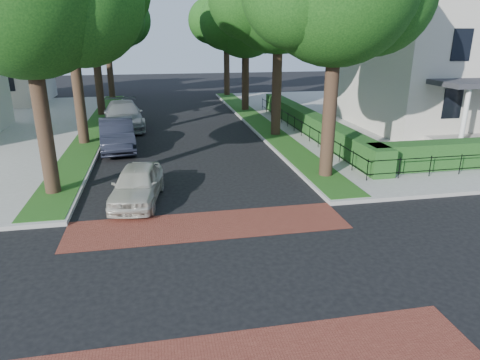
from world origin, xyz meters
The scene contains 15 objects.
ground centered at (0.00, 0.00, 0.00)m, with size 120.00×120.00×0.00m, color black.
sidewalk_ne centered at (19.50, 19.00, 0.07)m, with size 30.00×30.00×0.15m, color gray.
crosswalk_far centered at (0.00, 3.20, 0.01)m, with size 9.00×2.20×0.01m, color maroon.
grass_strip_ne centered at (5.40, 19.10, 0.16)m, with size 1.60×29.80×0.02m, color #184313.
grass_strip_nw centered at (-5.40, 19.10, 0.16)m, with size 1.60×29.80×0.02m, color #184313.
tree_right_far centered at (5.60, 24.22, 6.91)m, with size 7.25×6.23×9.74m.
tree_right_back centered at (5.60, 33.23, 7.27)m, with size 7.50×6.45×10.20m.
tree_left_far centered at (-5.40, 24.22, 7.12)m, with size 7.00×6.02×9.86m.
tree_left_back centered at (-5.40, 33.24, 7.41)m, with size 7.75×6.66×10.44m.
hedge_main_road centered at (7.70, 15.00, 0.75)m, with size 1.00×18.00×1.20m, color #194116.
fence_main_road centered at (6.90, 15.00, 0.60)m, with size 0.06×18.00×0.90m, color black, non-canonical shape.
house_victorian centered at (17.51, 15.92, 6.02)m, with size 13.00×13.05×12.48m.
parked_car_front centered at (-2.30, 5.78, 0.68)m, with size 1.60×3.98×1.36m, color #BCB8A9.
parked_car_middle centered at (-3.60, 13.68, 0.81)m, with size 1.71×4.91×1.62m, color black.
parked_car_rear centered at (-3.60, 19.30, 0.86)m, with size 2.40×5.90×1.71m, color gray.
Camera 1 is at (-1.42, -9.39, 5.88)m, focal length 32.00 mm.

